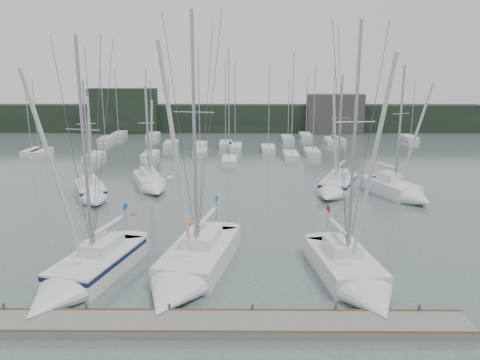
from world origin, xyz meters
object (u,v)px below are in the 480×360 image
at_px(sailboat_near_left, 80,277).
at_px(buoy_c, 134,214).
at_px(buoy_a, 191,224).
at_px(sailboat_mid_e, 402,192).
at_px(sailboat_mid_b, 151,185).
at_px(sailboat_mid_d, 335,188).
at_px(sailboat_mid_a, 92,194).
at_px(sailboat_near_center, 187,272).
at_px(sailboat_near_right, 356,280).

distance_m(sailboat_near_left, buoy_c, 13.08).
relative_size(sailboat_near_left, buoy_a, 22.31).
bearing_deg(buoy_a, sailboat_mid_e, 21.13).
relative_size(sailboat_mid_b, sailboat_mid_d, 0.90).
bearing_deg(buoy_c, buoy_a, -26.81).
relative_size(sailboat_mid_d, sailboat_mid_e, 0.93).
relative_size(sailboat_mid_a, sailboat_mid_b, 1.06).
height_order(sailboat_mid_a, buoy_a, sailboat_mid_a).
bearing_deg(sailboat_mid_b, sailboat_mid_e, -28.15).
bearing_deg(buoy_c, sailboat_near_center, -64.62).
height_order(sailboat_near_center, sailboat_mid_e, sailboat_near_center).
relative_size(sailboat_near_left, sailboat_mid_a, 1.27).
bearing_deg(sailboat_near_center, buoy_c, 127.33).
distance_m(sailboat_near_center, buoy_a, 9.93).
distance_m(sailboat_near_right, sailboat_mid_e, 19.77).
relative_size(sailboat_near_left, sailboat_mid_d, 1.20).
bearing_deg(sailboat_mid_e, sailboat_near_right, -137.06).
bearing_deg(sailboat_near_right, sailboat_mid_b, 117.93).
height_order(sailboat_mid_d, buoy_a, sailboat_mid_d).
bearing_deg(sailboat_near_right, sailboat_near_left, 171.45).
bearing_deg(sailboat_near_center, sailboat_mid_d, 69.53).
distance_m(sailboat_near_left, sailboat_mid_b, 20.81).
distance_m(sailboat_near_right, sailboat_mid_a, 26.30).
xyz_separation_m(sailboat_mid_b, sailboat_mid_e, (23.54, -3.11, 0.09)).
bearing_deg(sailboat_mid_d, sailboat_mid_b, -162.24).
bearing_deg(sailboat_mid_b, sailboat_near_center, -94.37).
bearing_deg(sailboat_mid_a, sailboat_mid_b, 14.56).
bearing_deg(buoy_a, sailboat_mid_a, 145.61).
height_order(sailboat_near_right, sailboat_mid_b, sailboat_near_right).
relative_size(sailboat_near_right, sailboat_mid_d, 1.27).
xyz_separation_m(sailboat_near_left, sailboat_mid_a, (-4.73, 17.14, -0.03)).
relative_size(sailboat_near_right, sailboat_mid_b, 1.41).
bearing_deg(sailboat_near_left, buoy_c, 104.90).
relative_size(sailboat_near_right, sailboat_mid_a, 1.33).
height_order(sailboat_near_center, sailboat_mid_a, sailboat_near_center).
relative_size(sailboat_near_left, buoy_c, 29.80).
bearing_deg(sailboat_mid_a, sailboat_mid_d, -18.34).
bearing_deg(sailboat_mid_b, sailboat_mid_a, -162.36).
relative_size(sailboat_near_center, sailboat_mid_b, 1.48).
relative_size(sailboat_mid_e, buoy_c, 26.50).
bearing_deg(sailboat_mid_e, sailboat_mid_b, 150.59).
height_order(sailboat_mid_b, sailboat_mid_e, sailboat_mid_e).
relative_size(sailboat_mid_e, buoy_a, 19.83).
xyz_separation_m(sailboat_near_right, buoy_c, (-15.13, 13.26, -0.57)).
relative_size(sailboat_near_left, sailboat_near_center, 0.90).
bearing_deg(buoy_a, buoy_c, 153.19).
distance_m(sailboat_mid_b, sailboat_mid_d, 17.74).
height_order(sailboat_mid_a, sailboat_mid_d, sailboat_mid_d).
xyz_separation_m(sailboat_near_left, buoy_c, (-0.09, 13.07, -0.60)).
height_order(sailboat_near_left, sailboat_mid_e, sailboat_near_left).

